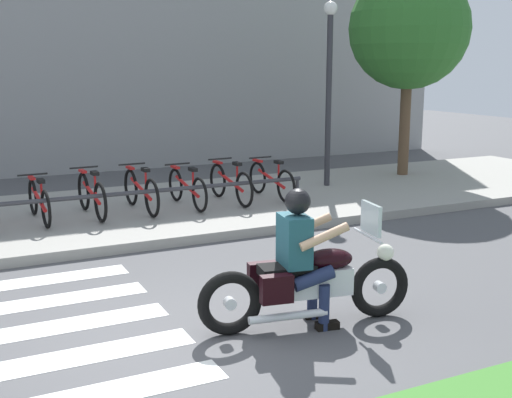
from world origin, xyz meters
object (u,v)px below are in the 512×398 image
Objects in this scene: rider at (302,248)px; bike_rack at (125,195)px; tree_near_rack at (409,29)px; bicycle_7 at (271,180)px; bicycle_3 at (92,195)px; motorcycle at (309,282)px; bicycle_4 at (141,191)px; bicycle_6 at (230,183)px; street_lamp at (329,77)px; bicycle_2 at (39,201)px; bicycle_5 at (187,188)px.

rider is 0.22× the size of bike_rack.
rider is 9.37m from tree_near_rack.
bicycle_3 is at bearing -179.99° from bicycle_7.
bicycle_3 is (-1.05, 5.29, 0.05)m from motorcycle.
bicycle_4 is at bearing 92.28° from motorcycle.
bike_rack is at bearing -169.35° from bicycle_7.
bicycle_7 is at bearing 10.65° from bike_rack.
tree_near_rack reaches higher than bicycle_7.
bicycle_6 is 0.36× the size of tree_near_rack.
motorcycle reaches higher than bicycle_6.
street_lamp is at bearing 15.34° from bicycle_6.
bicycle_7 is at bearing 0.01° from bicycle_4.
bicycle_3 is 0.97× the size of bicycle_4.
rider is 7.38m from street_lamp.
motorcycle is at bearing -70.29° from bicycle_2.
bicycle_2 is 0.98× the size of bicycle_5.
motorcycle reaches higher than bicycle_3.
bicycle_5 is 0.26× the size of bike_rack.
bicycle_3 is 1.01× the size of bicycle_7.
bicycle_3 is 0.44× the size of street_lamp.
tree_near_rack reaches higher than rider.
bicycle_4 is at bearing -170.49° from tree_near_rack.
motorcycle is at bearing -134.64° from tree_near_rack.
bicycle_6 is (1.47, 5.29, 0.04)m from motorcycle.
rider is at bearing -135.05° from tree_near_rack.
bicycle_7 reaches higher than bicycle_5.
bicycle_3 is 7.97m from tree_near_rack.
bicycle_6 is (0.84, -0.00, 0.02)m from bicycle_5.
bicycle_6 is at bearing 73.62° from rider.
rider is at bearing -106.38° from bicycle_6.
motorcycle reaches higher than bicycle_7.
bicycle_5 reaches higher than bicycle_2.
bicycle_4 is 1.69m from bicycle_6.
motorcycle is 5.39m from bicycle_3.
street_lamp is at bearing 11.60° from bicycle_5.
bicycle_5 is 0.98× the size of bicycle_6.
bicycle_4 is 0.45× the size of street_lamp.
bicycle_7 is 3.00m from bike_rack.
bicycle_7 is (4.21, -0.00, 0.01)m from bicycle_2.
bike_rack is (1.26, -0.56, 0.09)m from bicycle_2.
street_lamp is (4.20, 0.69, 1.87)m from bicycle_4.
bicycle_6 is at bearing 74.42° from motorcycle.
bicycle_7 is (0.84, 0.00, -0.01)m from bicycle_6.
bicycle_3 is 0.99× the size of bicycle_6.
bicycle_2 is at bearing 179.96° from bicycle_4.
street_lamp is (5.89, 0.69, 1.89)m from bicycle_2.
bicycle_7 is at bearing -157.62° from street_lamp.
bicycle_7 is (2.32, 5.29, 0.03)m from motorcycle.
tree_near_rack is at bearing 10.88° from bicycle_5.
tree_near_rack is (6.51, 1.09, 2.88)m from bicycle_4.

